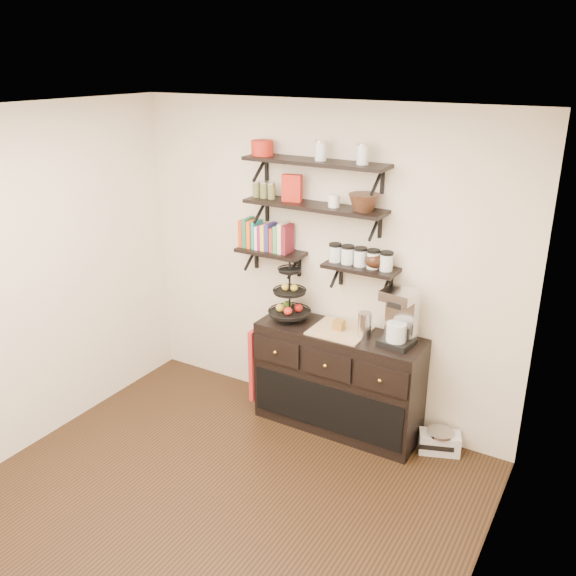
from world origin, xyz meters
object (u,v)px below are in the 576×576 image
(coffee_maker, at_px, (400,318))
(radio, at_px, (439,442))
(sideboard, at_px, (338,380))
(fruit_stand, at_px, (290,300))

(coffee_maker, bearing_deg, radio, 14.48)
(sideboard, bearing_deg, radio, 5.02)
(sideboard, relative_size, fruit_stand, 2.66)
(coffee_maker, distance_m, radio, 1.09)
(sideboard, xyz_separation_m, coffee_maker, (0.49, 0.03, 0.66))
(sideboard, distance_m, coffee_maker, 0.82)
(fruit_stand, distance_m, coffee_maker, 0.96)
(coffee_maker, height_order, radio, coffee_maker)
(sideboard, height_order, fruit_stand, fruit_stand)
(sideboard, distance_m, fruit_stand, 0.79)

